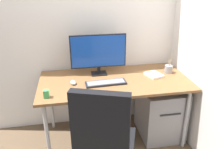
{
  "coord_description": "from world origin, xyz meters",
  "views": [
    {
      "loc": [
        -0.45,
        -2.24,
        1.79
      ],
      "look_at": [
        -0.04,
        -0.08,
        0.85
      ],
      "focal_mm": 36.86,
      "sensor_mm": 36.0,
      "label": 1
    }
  ],
  "objects": [
    {
      "name": "office_chair",
      "position": [
        -0.24,
        -0.81,
        0.58
      ],
      "size": [
        0.58,
        0.62,
        1.11
      ],
      "color": "black",
      "rests_on": "ground_plane"
    },
    {
      "name": "wall_side_right",
      "position": [
        0.84,
        -0.21,
        1.4
      ],
      "size": [
        0.04,
        2.29,
        2.8
      ],
      "primitive_type": "cube",
      "color": "white",
      "rests_on": "ground_plane"
    },
    {
      "name": "ground_plane",
      "position": [
        0.0,
        0.0,
        0.0
      ],
      "size": [
        8.0,
        8.0,
        0.0
      ],
      "primitive_type": "plane",
      "color": "brown"
    },
    {
      "name": "pen_holder",
      "position": [
        0.66,
        0.08,
        0.79
      ],
      "size": [
        0.09,
        0.09,
        0.17
      ],
      "color": "gray",
      "rests_on": "desk"
    },
    {
      "name": "mouse",
      "position": [
        -0.45,
        -0.02,
        0.77
      ],
      "size": [
        0.08,
        0.11,
        0.04
      ],
      "primitive_type": "ellipsoid",
      "rotation": [
        0.0,
        0.0,
        0.2
      ],
      "color": "#9EA0A5",
      "rests_on": "desk"
    },
    {
      "name": "desk",
      "position": [
        0.0,
        0.0,
        0.69
      ],
      "size": [
        1.62,
        0.79,
        0.75
      ],
      "color": "brown",
      "rests_on": "ground_plane"
    },
    {
      "name": "keyboard",
      "position": [
        -0.11,
        -0.08,
        0.76
      ],
      "size": [
        0.43,
        0.16,
        0.02
      ],
      "color": "black",
      "rests_on": "desk"
    },
    {
      "name": "notebook",
      "position": [
        0.46,
        0.02,
        0.76
      ],
      "size": [
        0.2,
        0.22,
        0.03
      ],
      "primitive_type": "cube",
      "rotation": [
        0.0,
        0.0,
        0.3
      ],
      "color": "silver",
      "rests_on": "desk"
    },
    {
      "name": "wall_back",
      "position": [
        0.0,
        0.43,
        1.4
      ],
      "size": [
        3.11,
        0.04,
        2.8
      ],
      "primitive_type": "cube",
      "color": "white",
      "rests_on": "ground_plane"
    },
    {
      "name": "monitor",
      "position": [
        -0.15,
        0.2,
        1.01
      ],
      "size": [
        0.63,
        0.14,
        0.46
      ],
      "color": "black",
      "rests_on": "desk"
    },
    {
      "name": "filing_cabinet",
      "position": [
        0.55,
        -0.03,
        0.31
      ],
      "size": [
        0.47,
        0.55,
        0.61
      ],
      "color": "gray",
      "rests_on": "ground_plane"
    },
    {
      "name": "desk_clamp_accessory",
      "position": [
        -0.7,
        -0.27,
        0.79
      ],
      "size": [
        0.05,
        0.05,
        0.08
      ],
      "primitive_type": "cube",
      "color": "#3FAD59",
      "rests_on": "desk"
    }
  ]
}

